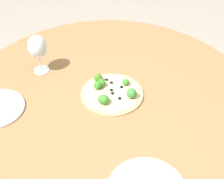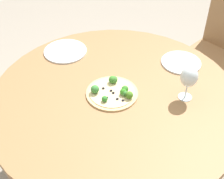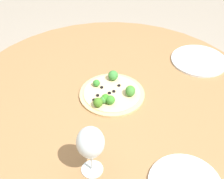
{
  "view_description": "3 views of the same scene",
  "coord_description": "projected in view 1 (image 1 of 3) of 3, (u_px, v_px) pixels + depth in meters",
  "views": [
    {
      "loc": [
        -0.93,
        0.41,
        1.64
      ],
      "look_at": [
        -0.01,
        -0.01,
        0.76
      ],
      "focal_mm": 50.0,
      "sensor_mm": 36.0,
      "label": 1
    },
    {
      "loc": [
        0.8,
        -0.91,
        1.82
      ],
      "look_at": [
        -0.01,
        -0.01,
        0.76
      ],
      "focal_mm": 50.0,
      "sensor_mm": 36.0,
      "label": 2
    },
    {
      "loc": [
        0.65,
        0.72,
        1.58
      ],
      "look_at": [
        -0.01,
        -0.01,
        0.76
      ],
      "focal_mm": 50.0,
      "sensor_mm": 36.0,
      "label": 3
    }
  ],
  "objects": [
    {
      "name": "pizza",
      "position": [
        111.0,
        92.0,
        1.35
      ],
      "size": [
        0.27,
        0.27,
        0.06
      ],
      "color": "tan",
      "rests_on": "dining_table"
    },
    {
      "name": "wine_glass",
      "position": [
        37.0,
        47.0,
        1.4
      ],
      "size": [
        0.09,
        0.09,
        0.19
      ],
      "color": "silver",
      "rests_on": "dining_table"
    },
    {
      "name": "dining_table",
      "position": [
        109.0,
        103.0,
        1.4
      ],
      "size": [
        1.32,
        1.32,
        0.73
      ],
      "color": "olive",
      "rests_on": "ground_plane"
    }
  ]
}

